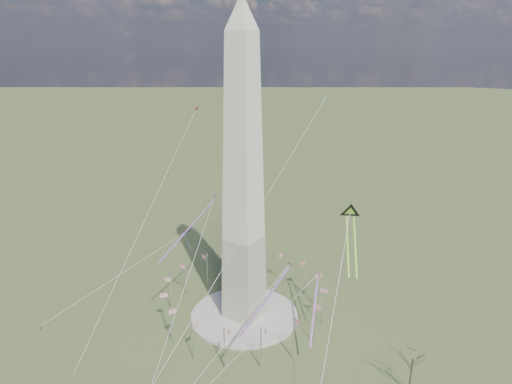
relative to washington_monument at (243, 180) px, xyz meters
The scene contains 13 objects.
ground 47.95m from the washington_monument, ahead, with size 2000.00×2000.00×0.00m, color #485329.
plaza 47.55m from the washington_monument, ahead, with size 36.00×36.00×0.80m, color beige.
washington_monument is the anchor object (origin of this frame).
flagpole_ring 40.68m from the washington_monument, 169.63° to the right, with size 54.40×54.40×13.00m.
tree_near 67.27m from the washington_monument, ahead, with size 9.26×9.26×16.20m.
person_west 80.79m from the washington_monument, 139.63° to the right, with size 0.76×0.59×1.56m, color gray.
kite_delta_black 33.72m from the washington_monument, 14.44° to the left, with size 12.58×18.50×15.47m.
kite_diamond_purple 39.46m from the washington_monument, behind, with size 2.28×3.09×9.02m.
kite_streamer_left 35.84m from the washington_monument, 39.41° to the right, with size 4.52×20.15×13.90m.
kite_streamer_mid 19.23m from the washington_monument, 144.42° to the right, with size 5.25×23.37×16.13m.
kite_streamer_right 41.79m from the washington_monument, ahead, with size 8.26×18.61×13.42m.
kite_small_red 57.06m from the washington_monument, 144.86° to the left, with size 1.47×2.25×4.89m.
kite_small_white 50.99m from the washington_monument, 84.61° to the left, with size 1.49×2.11×4.39m.
Camera 1 is at (76.68, -108.97, 86.79)m, focal length 32.00 mm.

